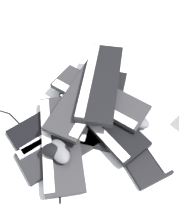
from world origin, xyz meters
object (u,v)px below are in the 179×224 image
Objects in this scene: keyboard_5 at (99,97)px; keyboard_2 at (70,142)px; keyboard_6 at (85,95)px; keyboard_8 at (100,81)px; keyboard_1 at (59,119)px; mouse_0 at (63,127)px; mouse_1 at (137,120)px; mouse_2 at (56,150)px; keyboard_0 at (103,106)px; keyboard_3 at (128,136)px; mouse_3 at (60,151)px; keyboard_4 at (102,119)px; keyboard_7 at (60,141)px.

keyboard_2 is at bearing 169.23° from keyboard_5.
keyboard_8 is (0.07, -0.04, 0.03)m from keyboard_6.
keyboard_1 is 0.11m from mouse_0.
mouse_1 is 1.00× the size of mouse_2.
keyboard_3 is (-0.11, -0.15, 0.00)m from keyboard_0.
mouse_0 and mouse_2 have the same top height.
keyboard_6 is 0.25m from mouse_1.
keyboard_8 reaches higher than mouse_3.
keyboard_5 reaches higher than mouse_1.
keyboard_4 is (0.02, 0.13, 0.03)m from keyboard_3.
keyboard_7 is at bearing -149.61° from keyboard_1.
keyboard_7 is 0.07m from mouse_3.
keyboard_1 is at bearing 157.39° from mouse_3.
mouse_3 is at bearing -177.91° from keyboard_6.
mouse_0 reaches higher than keyboard_0.
keyboard_5 is at bearing -170.43° from mouse_0.
mouse_0 is at bearing -137.03° from keyboard_1.
keyboard_7 is at bearing 159.85° from keyboard_0.
keyboard_5 is at bearing 28.78° from keyboard_4.
keyboard_6 is 0.27m from mouse_2.
keyboard_2 is at bearing 128.08° from mouse_3.
keyboard_7 is (-0.25, 0.09, 0.03)m from keyboard_0.
keyboard_0 is at bearing -85.36° from keyboard_5.
keyboard_2 is at bearing 118.39° from keyboard_3.
keyboard_3 is at bearing -99.50° from keyboard_4.
keyboard_0 is 0.27m from keyboard_7.
keyboard_7 is at bearing 131.36° from keyboard_2.
keyboard_6 is at bearing 118.16° from keyboard_0.
keyboard_0 is 0.24m from keyboard_2.
keyboard_4 is 0.99× the size of keyboard_5.
keyboard_7 is 4.14× the size of mouse_2.
keyboard_8 is (0.04, 0.03, 0.12)m from keyboard_0.
keyboard_0 is at bearing -15.68° from keyboard_2.
keyboard_6 is 4.07× the size of mouse_1.
keyboard_2 is at bearing 164.32° from keyboard_0.
keyboard_4 is 1.02× the size of keyboard_6.
mouse_2 is at bearing 169.85° from keyboard_2.
keyboard_5 is at bearing -54.42° from keyboard_6.
keyboard_3 is at bearing 80.57° from mouse_3.
keyboard_8 reaches higher than keyboard_0.
keyboard_8 reaches higher than keyboard_4.
keyboard_5 is at bearing -44.04° from keyboard_1.
mouse_0 is (-0.06, -0.06, 0.07)m from keyboard_1.
keyboard_0 and keyboard_2 have the same top height.
keyboard_0 is at bearing -175.19° from mouse_0.
keyboard_3 is 0.26m from keyboard_8.
mouse_1 reaches higher than keyboard_1.
keyboard_4 is 4.16× the size of mouse_0.
mouse_2 is (-0.22, 0.11, 0.04)m from keyboard_4.
keyboard_4 is 0.15m from mouse_1.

